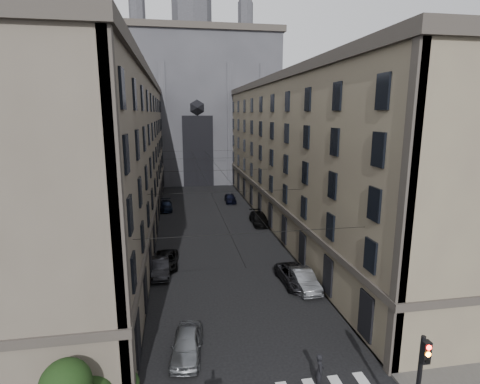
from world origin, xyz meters
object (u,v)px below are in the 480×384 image
traffic_light_right (420,377)px  car_left_near (187,344)px  car_left_far (166,206)px  car_left_midnear (160,267)px  gothic_tower (194,98)px  car_right_far (230,198)px  car_right_midnear (295,276)px  pedestrian (320,370)px  car_left_midfar (166,260)px  car_right_near (303,279)px  car_right_midfar (259,219)px

traffic_light_right → car_left_near: bearing=141.2°
car_left_far → car_left_midnear: bearing=-92.4°
car_left_near → car_left_midnear: bearing=107.1°
gothic_tower → car_right_far: gothic_tower is taller
gothic_tower → car_right_midnear: 59.67m
car_left_near → pedestrian: pedestrian is taller
traffic_light_right → pedestrian: traffic_light_right is taller
traffic_light_right → car_left_midfar: 24.76m
car_right_near → car_left_far: bearing=110.1°
car_right_midfar → traffic_light_right: bearing=-90.1°
gothic_tower → car_right_near: 60.53m
traffic_light_right → car_left_midnear: traffic_light_right is taller
car_left_near → car_right_midfar: size_ratio=0.85×
car_left_midnear → car_left_midfar: car_left_midnear is taller
car_right_near → car_right_midfar: bearing=85.9°
traffic_light_right → car_left_far: bearing=105.1°
car_left_near → car_right_far: 39.92m
car_left_near → car_right_midnear: 12.59m
car_left_near → car_left_far: size_ratio=0.92×
car_right_near → pedestrian: bearing=-107.4°
gothic_tower → traffic_light_right: size_ratio=11.15×
gothic_tower → pedestrian: gothic_tower is taller
car_left_midfar → car_right_midnear: 12.42m
car_left_far → pedestrian: size_ratio=2.58×
car_left_midnear → car_left_far: car_left_midnear is taller
car_left_midnear → pedestrian: 18.23m
car_left_midfar → car_right_far: car_right_far is taller
car_left_midfar → car_right_near: (11.40, -6.65, 0.13)m
car_right_midfar → pedestrian: (-3.44, -29.92, 0.17)m
pedestrian → traffic_light_right: bearing=-126.8°
gothic_tower → traffic_light_right: (5.60, -73.04, -14.51)m
car_left_near → car_left_midnear: car_left_near is taller
pedestrian → car_left_midfar: bearing=43.8°
car_left_near → traffic_light_right: bearing=-31.0°
car_left_midfar → car_right_midfar: car_right_midfar is taller
car_left_far → pedestrian: bearing=-79.6°
car_right_midfar → car_right_far: size_ratio=1.22×
traffic_light_right → car_left_midnear: 23.33m
car_left_midfar → car_right_midfar: 16.99m
car_right_far → pedestrian: pedestrian is taller
car_right_near → car_right_midfar: size_ratio=0.91×
car_left_near → car_left_midfar: car_left_near is taller
car_left_midnear → car_right_midfar: 18.74m
gothic_tower → car_right_midfar: (6.20, -39.02, -17.04)m
gothic_tower → car_left_midnear: bearing=-96.7°
car_right_far → car_left_midfar: bearing=-109.6°
car_right_midfar → car_right_far: car_right_midfar is taller
traffic_light_right → car_left_near: 12.82m
car_right_near → traffic_light_right: bearing=-93.0°
car_left_near → car_left_far: 35.87m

